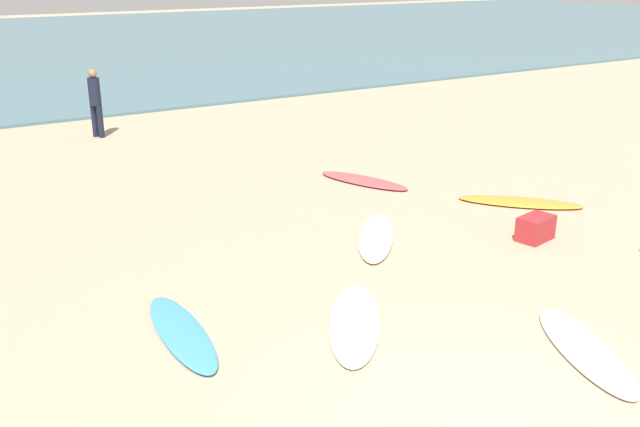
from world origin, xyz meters
name	(u,v)px	position (x,y,z in m)	size (l,w,h in m)	color
ground_plane	(485,427)	(0.00, 0.00, 0.00)	(120.00, 120.00, 0.00)	tan
surfboard_0	(364,181)	(3.56, 6.93, 0.04)	(0.55, 1.99, 0.08)	#E25257
surfboard_1	(520,202)	(5.16, 4.37, 0.04)	(0.59, 2.16, 0.08)	#F39D32
surfboard_3	(585,350)	(1.90, 0.39, 0.03)	(0.59, 1.98, 0.07)	white
surfboard_4	(376,237)	(1.97, 4.37, 0.04)	(0.53, 2.11, 0.08)	#F8E7CE
surfboard_5	(182,332)	(-1.73, 3.13, 0.04)	(0.50, 2.04, 0.08)	#4598DA
surfboard_6	(354,322)	(0.10, 2.27, 0.03)	(0.60, 2.08, 0.07)	silver
beachgoer_near	(95,100)	(0.27, 13.55, 0.92)	(0.38, 0.38, 1.67)	#191E33
beach_cooler	(535,228)	(4.05, 3.04, 0.19)	(0.58, 0.37, 0.38)	#B2282D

